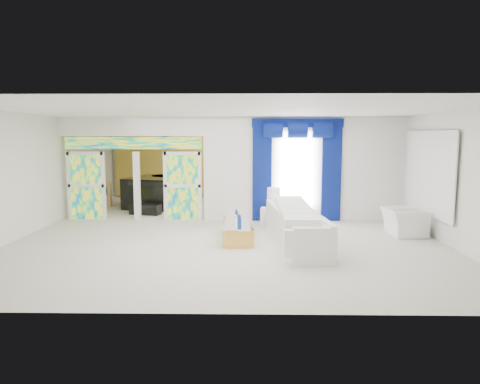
{
  "coord_description": "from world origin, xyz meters",
  "views": [
    {
      "loc": [
        0.49,
        -11.85,
        2.45
      ],
      "look_at": [
        0.3,
        -1.2,
        1.1
      ],
      "focal_mm": 33.07,
      "sensor_mm": 36.0,
      "label": 1
    }
  ],
  "objects_px": {
    "console_table": "(284,216)",
    "grand_piano": "(156,192)",
    "coffee_table": "(237,231)",
    "white_sofa": "(295,227)",
    "armchair": "(404,222)"
  },
  "relations": [
    {
      "from": "white_sofa",
      "to": "console_table",
      "type": "xyz_separation_m",
      "value": [
        -0.08,
        2.21,
        -0.15
      ]
    },
    {
      "from": "coffee_table",
      "to": "armchair",
      "type": "xyz_separation_m",
      "value": [
        4.14,
        0.5,
        0.13
      ]
    },
    {
      "from": "grand_piano",
      "to": "console_table",
      "type": "bearing_deg",
      "value": -20.82
    },
    {
      "from": "console_table",
      "to": "grand_piano",
      "type": "bearing_deg",
      "value": 144.79
    },
    {
      "from": "white_sofa",
      "to": "coffee_table",
      "type": "bearing_deg",
      "value": 162.15
    },
    {
      "from": "console_table",
      "to": "grand_piano",
      "type": "xyz_separation_m",
      "value": [
        -4.25,
        3.0,
        0.3
      ]
    },
    {
      "from": "console_table",
      "to": "grand_piano",
      "type": "relative_size",
      "value": 0.64
    },
    {
      "from": "grand_piano",
      "to": "white_sofa",
      "type": "bearing_deg",
      "value": -35.88
    },
    {
      "from": "coffee_table",
      "to": "grand_piano",
      "type": "distance_m",
      "value": 5.75
    },
    {
      "from": "coffee_table",
      "to": "armchair",
      "type": "relative_size",
      "value": 1.8
    },
    {
      "from": "white_sofa",
      "to": "grand_piano",
      "type": "relative_size",
      "value": 1.87
    },
    {
      "from": "white_sofa",
      "to": "coffee_table",
      "type": "xyz_separation_m",
      "value": [
        -1.35,
        0.3,
        -0.16
      ]
    },
    {
      "from": "armchair",
      "to": "coffee_table",
      "type": "bearing_deg",
      "value": 94.06
    },
    {
      "from": "white_sofa",
      "to": "grand_piano",
      "type": "distance_m",
      "value": 6.77
    },
    {
      "from": "white_sofa",
      "to": "coffee_table",
      "type": "height_order",
      "value": "white_sofa"
    }
  ]
}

